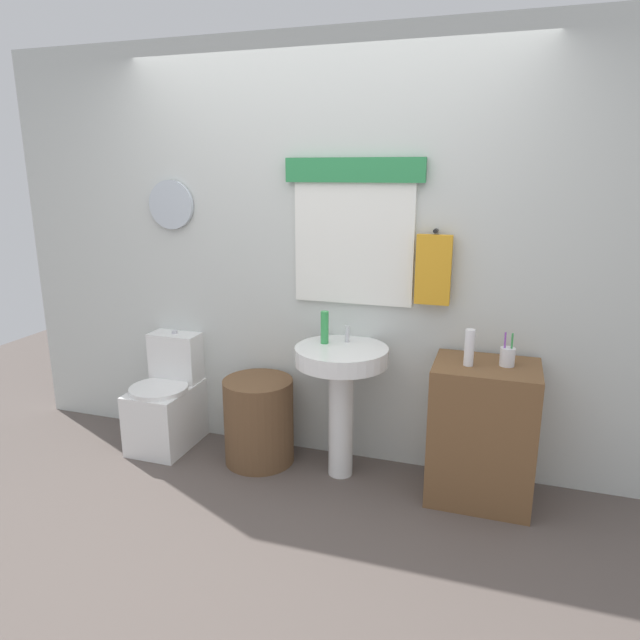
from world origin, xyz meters
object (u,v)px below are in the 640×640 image
Objects in this scene: toilet at (168,403)px; wooden_cabinet at (482,432)px; pedestal_sink at (341,378)px; toothbrush_cup at (507,356)px; soap_bottle at (325,327)px; lotion_bottle at (469,348)px; laundry_hamper at (259,421)px.

wooden_cabinet is (2.05, -0.03, 0.11)m from toilet.
pedestal_sink is 0.95m from toothbrush_cup.
wooden_cabinet is at bearing -3.04° from soap_bottle.
wooden_cabinet is 0.51m from lotion_bottle.
toothbrush_cup is at bearing 16.80° from lotion_bottle.
laundry_hamper is 1.37m from wooden_cabinet.
pedestal_sink is 4.06× the size of lotion_bottle.
lotion_bottle is at bearing -1.81° from laundry_hamper.
laundry_hamper is 0.65m from pedestal_sink.
toothbrush_cup is at bearing -0.33° from toilet.
lotion_bottle is at bearing -158.00° from wooden_cabinet.
lotion_bottle reaches higher than wooden_cabinet.
toothbrush_cup is (0.20, 0.06, -0.05)m from lotion_bottle.
toilet is at bearing 177.88° from lotion_bottle.
laundry_hamper is at bearing -173.26° from soap_bottle.
toothbrush_cup is at bearing 1.23° from pedestal_sink.
pedestal_sink is 0.77m from lotion_bottle.
soap_bottle reaches higher than toothbrush_cup.
soap_bottle is at bearing 6.74° from laundry_hamper.
lotion_bottle is at bearing -6.09° from soap_bottle.
laundry_hamper is (0.68, -0.03, -0.02)m from toilet.
soap_bottle reaches higher than pedestal_sink.
soap_bottle is 0.85m from lotion_bottle.
toilet is 0.69m from laundry_hamper.
lotion_bottle reaches higher than toilet.
lotion_bottle reaches higher than toothbrush_cup.
laundry_hamper is 1.41m from lotion_bottle.
toothbrush_cup is at bearing 0.77° from laundry_hamper.
wooden_cabinet is at bearing -168.70° from toothbrush_cup.
toilet is at bearing 179.67° from toothbrush_cup.
toilet is 1.27m from soap_bottle.
toothbrush_cup reaches higher than laundry_hamper.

